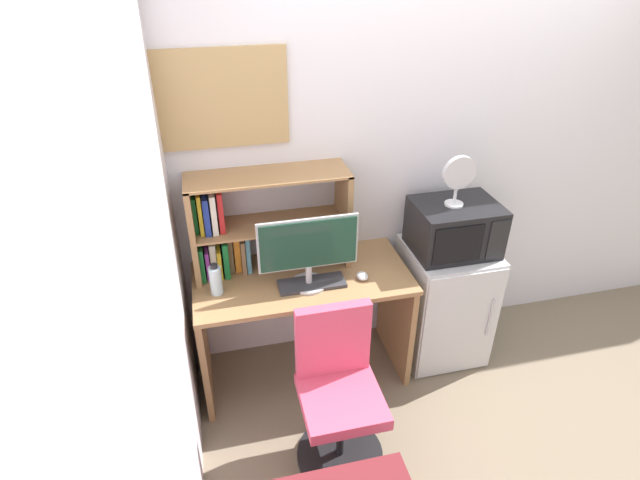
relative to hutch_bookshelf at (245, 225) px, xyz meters
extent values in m
cube|color=silver|center=(1.61, 0.15, 0.25)|extent=(6.40, 0.04, 2.60)
cube|color=silver|center=(-0.41, -1.47, 0.25)|extent=(0.04, 4.40, 2.60)
cube|color=#997047|center=(0.29, -0.17, -0.30)|extent=(1.26, 0.61, 0.03)
cube|color=#997047|center=(-0.32, -0.17, -0.68)|extent=(0.04, 0.55, 0.74)
cube|color=#997047|center=(0.91, -0.17, -0.68)|extent=(0.04, 0.55, 0.74)
cube|color=#997047|center=(-0.29, -0.01, 0.01)|extent=(0.03, 0.29, 0.59)
cube|color=#997047|center=(0.58, -0.01, 0.01)|extent=(0.03, 0.29, 0.59)
cube|color=#997047|center=(0.14, -0.01, 0.30)|extent=(0.91, 0.29, 0.01)
cube|color=#997047|center=(0.14, -0.01, 0.00)|extent=(0.84, 0.29, 0.01)
cube|color=#197233|center=(-0.27, 0.00, -0.18)|extent=(0.03, 0.24, 0.21)
cube|color=purple|center=(-0.23, 0.01, -0.19)|extent=(0.02, 0.22, 0.18)
cube|color=silver|center=(-0.20, 0.02, -0.18)|extent=(0.03, 0.19, 0.22)
cube|color=gold|center=(-0.17, 0.01, -0.20)|extent=(0.02, 0.22, 0.18)
cube|color=#197233|center=(-0.13, 0.00, -0.17)|extent=(0.03, 0.23, 0.23)
cube|color=brown|center=(-0.10, 0.03, -0.17)|extent=(0.03, 0.16, 0.22)
cube|color=orange|center=(-0.06, 0.03, -0.17)|extent=(0.03, 0.16, 0.23)
cube|color=brown|center=(-0.03, 0.01, -0.18)|extent=(0.02, 0.21, 0.22)
cube|color=teal|center=(0.00, 0.01, -0.17)|extent=(0.02, 0.20, 0.23)
cube|color=#197233|center=(-0.27, 0.03, 0.11)|extent=(0.02, 0.16, 0.21)
cube|color=gold|center=(-0.24, 0.01, 0.12)|extent=(0.02, 0.20, 0.24)
cube|color=navy|center=(-0.21, 0.01, 0.11)|extent=(0.03, 0.21, 0.22)
cube|color=silver|center=(-0.17, 0.01, 0.12)|extent=(0.03, 0.21, 0.24)
cube|color=#B21E1E|center=(-0.13, 0.02, 0.12)|extent=(0.03, 0.19, 0.24)
cylinder|color=#B7B7BC|center=(0.31, -0.27, -0.28)|extent=(0.21, 0.21, 0.02)
cylinder|color=#B7B7BC|center=(0.31, -0.27, -0.21)|extent=(0.04, 0.04, 0.11)
cube|color=#B7B7BC|center=(0.31, -0.26, -0.01)|extent=(0.56, 0.01, 0.31)
cube|color=#193D2D|center=(0.31, -0.27, -0.01)|extent=(0.54, 0.02, 0.28)
cube|color=#333338|center=(0.33, -0.27, -0.27)|extent=(0.38, 0.14, 0.02)
ellipsoid|color=silver|center=(0.63, -0.28, -0.27)|extent=(0.07, 0.09, 0.03)
cylinder|color=silver|center=(-0.20, -0.22, -0.20)|extent=(0.07, 0.07, 0.17)
cylinder|color=black|center=(-0.20, -0.22, -0.11)|extent=(0.04, 0.04, 0.02)
cube|color=silver|center=(1.24, -0.16, -0.65)|extent=(0.52, 0.51, 0.81)
cube|color=silver|center=(1.24, -0.42, -0.65)|extent=(0.50, 0.01, 0.77)
cylinder|color=#B2B2B7|center=(1.42, -0.43, -0.61)|extent=(0.01, 0.01, 0.28)
cube|color=black|center=(1.24, -0.16, -0.09)|extent=(0.50, 0.38, 0.31)
cube|color=black|center=(1.17, -0.35, -0.09)|extent=(0.30, 0.01, 0.24)
cube|color=black|center=(1.42, -0.35, -0.09)|extent=(0.12, 0.01, 0.25)
cylinder|color=silver|center=(1.21, -0.16, 0.07)|extent=(0.11, 0.11, 0.01)
cylinder|color=silver|center=(1.21, -0.16, 0.13)|extent=(0.02, 0.02, 0.10)
cylinder|color=silver|center=(1.21, -0.17, 0.27)|extent=(0.20, 0.03, 0.20)
cylinder|color=black|center=(0.35, -0.85, -1.03)|extent=(0.47, 0.47, 0.04)
cylinder|color=black|center=(0.35, -0.85, -0.83)|extent=(0.04, 0.04, 0.41)
cube|color=#D84766|center=(0.35, -0.85, -0.60)|extent=(0.41, 0.41, 0.07)
cube|color=#D84766|center=(0.35, -0.66, -0.36)|extent=(0.39, 0.06, 0.43)
cube|color=tan|center=(-0.09, 0.12, 0.69)|extent=(0.75, 0.02, 0.52)
camera|label=1|loc=(-0.17, -2.57, 1.42)|focal=28.54mm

